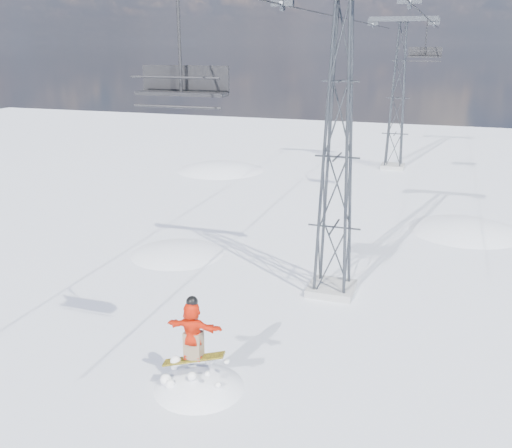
% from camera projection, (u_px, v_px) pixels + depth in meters
% --- Properties ---
extents(ground, '(120.00, 120.00, 0.00)m').
position_uv_depth(ground, '(247.00, 402.00, 15.91)').
color(ground, white).
rests_on(ground, ground).
extents(snow_terrain, '(39.00, 37.00, 22.00)m').
position_uv_depth(snow_terrain, '(284.00, 332.00, 39.46)').
color(snow_terrain, white).
rests_on(snow_terrain, ground).
extents(lift_tower_near, '(5.20, 1.80, 11.43)m').
position_uv_depth(lift_tower_near, '(337.00, 158.00, 21.24)').
color(lift_tower_near, '#999999').
rests_on(lift_tower_near, ground).
extents(lift_tower_far, '(5.20, 1.80, 11.43)m').
position_uv_depth(lift_tower_far, '(398.00, 98.00, 43.85)').
color(lift_tower_far, '#999999').
rests_on(lift_tower_far, ground).
extents(haul_cables, '(4.46, 51.00, 0.06)m').
position_uv_depth(haul_cables, '(382.00, 17.00, 30.01)').
color(haul_cables, black).
rests_on(haul_cables, ground).
extents(snowboarder_jump, '(4.40, 4.40, 6.97)m').
position_uv_depth(snowboarder_jump, '(201.00, 434.00, 17.04)').
color(snowboarder_jump, white).
rests_on(snowboarder_jump, ground).
extents(lift_chair_near, '(2.20, 0.63, 2.73)m').
position_uv_depth(lift_chair_near, '(182.00, 83.00, 13.29)').
color(lift_chair_near, black).
rests_on(lift_chair_near, ground).
extents(lift_chair_mid, '(1.87, 0.54, 2.32)m').
position_uv_depth(lift_chair_mid, '(425.00, 53.00, 32.45)').
color(lift_chair_mid, black).
rests_on(lift_chair_mid, ground).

